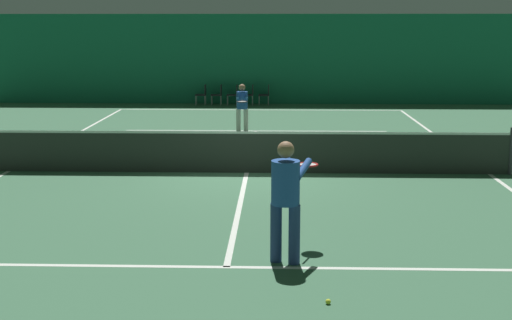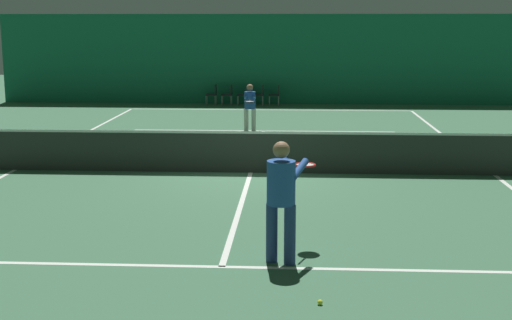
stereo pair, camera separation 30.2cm
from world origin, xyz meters
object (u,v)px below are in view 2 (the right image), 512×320
(courtside_chair_2, at_px, (244,93))
(tennis_ball, at_px, (320,302))
(courtside_chair_1, at_px, (229,93))
(courtside_chair_4, at_px, (276,93))
(courtside_chair_0, at_px, (213,93))
(courtside_chair_3, at_px, (260,93))
(player_near, at_px, (282,192))
(tennis_net, at_px, (251,151))
(player_far, at_px, (250,104))

(courtside_chair_2, xyz_separation_m, tennis_ball, (2.47, -21.28, -0.45))
(courtside_chair_1, relative_size, courtside_chair_4, 1.00)
(courtside_chair_0, xyz_separation_m, courtside_chair_1, (0.66, 0.00, 0.00))
(courtside_chair_3, bearing_deg, courtside_chair_0, -90.00)
(courtside_chair_0, bearing_deg, courtside_chair_1, 90.00)
(courtside_chair_3, xyz_separation_m, courtside_chair_4, (0.66, 0.00, 0.00))
(courtside_chair_4, bearing_deg, courtside_chair_1, -90.00)
(player_near, relative_size, courtside_chair_2, 2.09)
(courtside_chair_1, distance_m, courtside_chair_2, 0.66)
(tennis_net, relative_size, player_near, 6.83)
(courtside_chair_2, height_order, tennis_ball, courtside_chair_2)
(courtside_chair_2, bearing_deg, courtside_chair_4, 90.00)
(courtside_chair_3, xyz_separation_m, tennis_ball, (1.81, -21.28, -0.45))
(player_far, bearing_deg, tennis_net, 0.80)
(courtside_chair_1, distance_m, tennis_ball, 21.51)
(courtside_chair_2, xyz_separation_m, courtside_chair_4, (1.31, 0.00, 0.00))
(courtside_chair_2, bearing_deg, courtside_chair_1, -90.00)
(courtside_chair_2, distance_m, courtside_chair_3, 0.66)
(tennis_net, xyz_separation_m, courtside_chair_1, (-1.79, 13.59, -0.03))
(player_far, distance_m, courtside_chair_0, 7.78)
(tennis_net, relative_size, courtside_chair_2, 14.29)
(courtside_chair_1, xyz_separation_m, courtside_chair_2, (0.66, 0.00, 0.00))
(tennis_net, height_order, player_far, player_far)
(player_far, xyz_separation_m, courtside_chair_0, (-2.03, 7.49, -0.39))
(courtside_chair_2, bearing_deg, courtside_chair_0, -90.00)
(player_near, xyz_separation_m, courtside_chair_2, (-1.97, 19.72, -0.54))
(courtside_chair_3, bearing_deg, tennis_ball, 4.86)
(courtside_chair_0, height_order, courtside_chair_2, same)
(courtside_chair_1, height_order, courtside_chair_3, same)
(tennis_net, xyz_separation_m, courtside_chair_4, (0.18, 13.59, -0.03))
(player_far, height_order, courtside_chair_4, player_far)
(courtside_chair_3, height_order, courtside_chair_4, same)
(courtside_chair_1, bearing_deg, player_far, 10.41)
(tennis_net, relative_size, courtside_chair_1, 14.29)
(tennis_ball, bearing_deg, courtside_chair_4, 93.10)
(player_far, relative_size, tennis_ball, 22.72)
(courtside_chair_0, relative_size, courtside_chair_2, 1.00)
(courtside_chair_0, xyz_separation_m, courtside_chair_2, (1.31, 0.00, 0.00))
(player_far, xyz_separation_m, tennis_ball, (1.75, -13.79, -0.84))
(courtside_chair_2, relative_size, courtside_chair_3, 1.00)
(player_far, distance_m, courtside_chair_1, 7.63)
(courtside_chair_3, relative_size, tennis_ball, 12.73)
(tennis_net, xyz_separation_m, courtside_chair_0, (-2.45, 13.59, -0.03))
(tennis_net, bearing_deg, tennis_ball, -80.16)
(courtside_chair_0, bearing_deg, tennis_ball, 10.07)
(tennis_net, height_order, courtside_chair_4, tennis_net)
(courtside_chair_0, relative_size, courtside_chair_1, 1.00)
(courtside_chair_0, bearing_deg, courtside_chair_2, 90.00)
(tennis_net, bearing_deg, courtside_chair_3, 92.00)
(player_near, distance_m, tennis_ball, 1.91)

